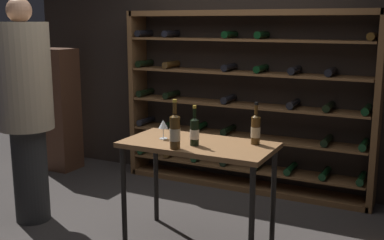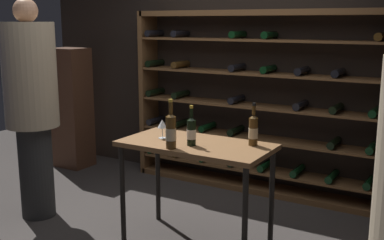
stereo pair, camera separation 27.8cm
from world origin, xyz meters
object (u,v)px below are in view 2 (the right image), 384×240
at_px(display_cabinet, 71,108).
at_px(wine_glass_stemmed_center, 162,125).
at_px(wine_bottle_red_label, 191,131).
at_px(wine_bottle_green_slim, 253,130).
at_px(person_guest_plum_blouse, 32,100).
at_px(wine_bottle_gold_foil, 171,131).
at_px(tasting_table, 196,154).
at_px(wine_rack, 251,104).

height_order(display_cabinet, wine_glass_stemmed_center, display_cabinet).
bearing_deg(wine_bottle_red_label, wine_bottle_green_slim, 31.27).
relative_size(person_guest_plum_blouse, display_cabinet, 1.35).
height_order(wine_bottle_red_label, wine_bottle_gold_foil, wine_bottle_gold_foil).
xyz_separation_m(wine_bottle_red_label, wine_bottle_gold_foil, (-0.09, -0.16, 0.02)).
xyz_separation_m(tasting_table, wine_bottle_gold_foil, (-0.08, -0.25, 0.24)).
distance_m(tasting_table, display_cabinet, 2.73).
distance_m(tasting_table, wine_bottle_red_label, 0.23).
height_order(wine_bottle_red_label, wine_glass_stemmed_center, wine_bottle_red_label).
distance_m(display_cabinet, wine_bottle_gold_foil, 2.79).
distance_m(wine_bottle_green_slim, wine_bottle_gold_foil, 0.65).
distance_m(person_guest_plum_blouse, wine_bottle_gold_foil, 1.53).
xyz_separation_m(wine_bottle_gold_foil, wine_glass_stemmed_center, (-0.24, 0.23, -0.02)).
relative_size(wine_bottle_green_slim, wine_glass_stemmed_center, 2.11).
height_order(wine_rack, wine_bottle_red_label, wine_rack).
relative_size(display_cabinet, wine_bottle_gold_foil, 3.94).
height_order(display_cabinet, wine_bottle_red_label, display_cabinet).
bearing_deg(person_guest_plum_blouse, wine_glass_stemmed_center, -28.37).
relative_size(wine_bottle_green_slim, wine_bottle_gold_foil, 0.88).
relative_size(display_cabinet, wine_bottle_red_label, 4.73).
height_order(wine_rack, wine_bottle_gold_foil, wine_rack).
distance_m(person_guest_plum_blouse, display_cabinet, 1.68).
distance_m(tasting_table, wine_bottle_green_slim, 0.51).
bearing_deg(tasting_table, wine_bottle_red_label, -83.31).
xyz_separation_m(wine_rack, tasting_table, (0.18, -1.47, -0.18)).
xyz_separation_m(wine_bottle_green_slim, wine_bottle_red_label, (-0.41, -0.25, -0.01)).
bearing_deg(wine_glass_stemmed_center, display_cabinet, 152.38).
xyz_separation_m(wine_rack, wine_bottle_gold_foil, (0.10, -1.72, 0.06)).
relative_size(person_guest_plum_blouse, wine_bottle_green_slim, 6.01).
height_order(person_guest_plum_blouse, wine_bottle_gold_foil, person_guest_plum_blouse).
bearing_deg(wine_bottle_red_label, wine_bottle_gold_foil, -118.56).
bearing_deg(wine_bottle_gold_foil, wine_glass_stemmed_center, 135.72).
xyz_separation_m(wine_rack, person_guest_plum_blouse, (-1.43, -1.73, 0.17)).
bearing_deg(person_guest_plum_blouse, wine_rack, 11.60).
distance_m(display_cabinet, wine_bottle_red_label, 2.79).
xyz_separation_m(person_guest_plum_blouse, wine_bottle_green_slim, (2.03, 0.42, -0.13)).
bearing_deg(wine_rack, wine_bottle_red_label, -83.16).
xyz_separation_m(wine_rack, wine_glass_stemmed_center, (-0.14, -1.49, 0.04)).
height_order(display_cabinet, wine_bottle_green_slim, display_cabinet).
xyz_separation_m(display_cabinet, wine_bottle_green_slim, (2.92, -0.96, 0.24)).
xyz_separation_m(person_guest_plum_blouse, wine_glass_stemmed_center, (1.29, 0.24, -0.13)).
bearing_deg(display_cabinet, person_guest_plum_blouse, -57.19).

